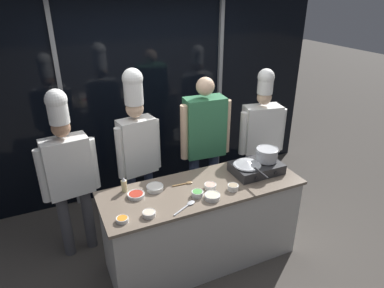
{
  "coord_description": "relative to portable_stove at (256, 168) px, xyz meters",
  "views": [
    {
      "loc": [
        -1.26,
        -2.51,
        2.67
      ],
      "look_at": [
        0.0,
        0.25,
        1.24
      ],
      "focal_mm": 32.0,
      "sensor_mm": 36.0,
      "label": 1
    }
  ],
  "objects": [
    {
      "name": "ground_plane",
      "position": [
        -0.63,
        -0.02,
        -0.95
      ],
      "size": [
        24.0,
        24.0,
        0.0
      ],
      "primitive_type": "plane",
      "color": "#47423D"
    },
    {
      "name": "window_wall_back",
      "position": [
        -0.63,
        1.63,
        0.4
      ],
      "size": [
        4.93,
        0.09,
        2.7
      ],
      "color": "black",
      "rests_on": "ground_plane"
    },
    {
      "name": "demo_counter",
      "position": [
        -0.63,
        -0.02,
        -0.5
      ],
      "size": [
        1.97,
        0.69,
        0.89
      ],
      "color": "beige",
      "rests_on": "ground_plane"
    },
    {
      "name": "portable_stove",
      "position": [
        0.0,
        0.0,
        0.0
      ],
      "size": [
        0.51,
        0.35,
        0.11
      ],
      "color": "#28282B",
      "rests_on": "demo_counter"
    },
    {
      "name": "frying_pan",
      "position": [
        -0.12,
        -0.0,
        0.08
      ],
      "size": [
        0.29,
        0.49,
        0.04
      ],
      "color": "#ADAFB5",
      "rests_on": "portable_stove"
    },
    {
      "name": "stock_pot",
      "position": [
        0.12,
        0.0,
        0.13
      ],
      "size": [
        0.25,
        0.23,
        0.13
      ],
      "color": "#B7BABF",
      "rests_on": "portable_stove"
    },
    {
      "name": "squeeze_bottle_oil",
      "position": [
        -1.33,
        0.21,
        0.02
      ],
      "size": [
        0.05,
        0.05,
        0.15
      ],
      "color": "beige",
      "rests_on": "demo_counter"
    },
    {
      "name": "prep_bowl_carrots",
      "position": [
        -1.47,
        -0.22,
        -0.03
      ],
      "size": [
        0.1,
        0.1,
        0.04
      ],
      "color": "white",
      "rests_on": "demo_counter"
    },
    {
      "name": "prep_bowl_rice",
      "position": [
        -1.07,
        0.12,
        -0.03
      ],
      "size": [
        0.16,
        0.16,
        0.04
      ],
      "color": "white",
      "rests_on": "demo_counter"
    },
    {
      "name": "prep_bowl_noodles",
      "position": [
        -0.64,
        -0.24,
        -0.03
      ],
      "size": [
        0.15,
        0.15,
        0.05
      ],
      "color": "white",
      "rests_on": "demo_counter"
    },
    {
      "name": "prep_bowl_chicken",
      "position": [
        -1.24,
        -0.24,
        -0.03
      ],
      "size": [
        0.11,
        0.11,
        0.04
      ],
      "color": "white",
      "rests_on": "demo_counter"
    },
    {
      "name": "prep_bowl_chili_flakes",
      "position": [
        -1.26,
        0.08,
        -0.03
      ],
      "size": [
        0.16,
        0.16,
        0.03
      ],
      "color": "white",
      "rests_on": "demo_counter"
    },
    {
      "name": "prep_bowl_scallions",
      "position": [
        -0.74,
        -0.15,
        -0.02
      ],
      "size": [
        0.11,
        0.11,
        0.05
      ],
      "color": "white",
      "rests_on": "demo_counter"
    },
    {
      "name": "prep_bowl_shrimp",
      "position": [
        -0.57,
        -0.08,
        -0.03
      ],
      "size": [
        0.12,
        0.12,
        0.04
      ],
      "color": "white",
      "rests_on": "demo_counter"
    },
    {
      "name": "prep_bowl_mushrooms",
      "position": [
        -0.39,
        -0.19,
        -0.02
      ],
      "size": [
        0.11,
        0.11,
        0.05
      ],
      "color": "white",
      "rests_on": "demo_counter"
    },
    {
      "name": "serving_spoon_slotted",
      "position": [
        -0.88,
        -0.25,
        -0.05
      ],
      "size": [
        0.26,
        0.15,
        0.02
      ],
      "color": "#B2B5BA",
      "rests_on": "demo_counter"
    },
    {
      "name": "serving_spoon_solid",
      "position": [
        -0.75,
        0.09,
        -0.05
      ],
      "size": [
        0.21,
        0.05,
        0.02
      ],
      "color": "olive",
      "rests_on": "demo_counter"
    },
    {
      "name": "chef_head",
      "position": [
        -1.78,
        0.65,
        0.09
      ],
      "size": [
        0.57,
        0.28,
        1.82
      ],
      "rotation": [
        0.0,
        0.0,
        3.26
      ],
      "color": "#4C4C51",
      "rests_on": "ground_plane"
    },
    {
      "name": "chef_sous",
      "position": [
        -1.04,
        0.73,
        0.18
      ],
      "size": [
        0.5,
        0.26,
        1.93
      ],
      "rotation": [
        0.0,
        0.0,
        3.3
      ],
      "color": "#2D3856",
      "rests_on": "ground_plane"
    },
    {
      "name": "person_guest",
      "position": [
        -0.27,
        0.67,
        0.12
      ],
      "size": [
        0.6,
        0.27,
        1.77
      ],
      "rotation": [
        0.0,
        0.0,
        3.07
      ],
      "color": "#2D3856",
      "rests_on": "ground_plane"
    },
    {
      "name": "chef_line",
      "position": [
        0.53,
        0.68,
        0.06
      ],
      "size": [
        0.59,
        0.31,
        1.78
      ],
      "rotation": [
        0.0,
        0.0,
        2.96
      ],
      "color": "#2D3856",
      "rests_on": "ground_plane"
    }
  ]
}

